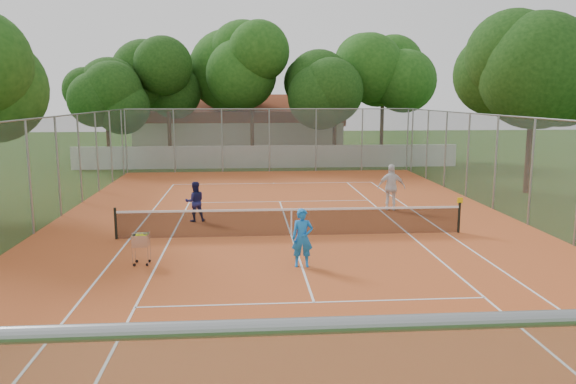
{
  "coord_description": "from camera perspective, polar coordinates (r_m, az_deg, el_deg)",
  "views": [
    {
      "loc": [
        -1.57,
        -18.8,
        4.77
      ],
      "look_at": [
        0.0,
        1.5,
        1.3
      ],
      "focal_mm": 35.0,
      "sensor_mm": 36.0,
      "label": 1
    }
  ],
  "objects": [
    {
      "name": "ground",
      "position": [
        19.45,
        0.34,
        -4.52
      ],
      "size": [
        120.0,
        120.0,
        0.0
      ],
      "primitive_type": "plane",
      "color": "#1E3D10",
      "rests_on": "ground"
    },
    {
      "name": "boundary_wall",
      "position": [
        38.04,
        -2.03,
        3.6
      ],
      "size": [
        26.0,
        0.3,
        1.5
      ],
      "primitive_type": "cube",
      "color": "white",
      "rests_on": "ground"
    },
    {
      "name": "tropical_trees",
      "position": [
        40.83,
        -2.25,
        9.99
      ],
      "size": [
        29.0,
        19.0,
        10.0
      ],
      "primitive_type": "cube",
      "color": "black",
      "rests_on": "ground"
    },
    {
      "name": "player_far_right",
      "position": [
        24.01,
        10.47,
        0.47
      ],
      "size": [
        1.22,
        0.72,
        1.95
      ],
      "primitive_type": "imported",
      "rotation": [
        0.0,
        0.0,
        2.92
      ],
      "color": "silver",
      "rests_on": "court_pad"
    },
    {
      "name": "clubhouse",
      "position": [
        47.87,
        -4.96,
        6.56
      ],
      "size": [
        16.4,
        9.0,
        4.4
      ],
      "primitive_type": "cube",
      "color": "beige",
      "rests_on": "ground"
    },
    {
      "name": "perimeter_fence",
      "position": [
        19.06,
        0.35,
        1.32
      ],
      "size": [
        18.0,
        34.0,
        4.0
      ],
      "primitive_type": "cube",
      "color": "slate",
      "rests_on": "ground"
    },
    {
      "name": "court_lines",
      "position": [
        19.45,
        0.34,
        -4.45
      ],
      "size": [
        10.98,
        23.78,
        0.01
      ],
      "primitive_type": "cube",
      "color": "white",
      "rests_on": "court_pad"
    },
    {
      "name": "court_pad",
      "position": [
        19.45,
        0.34,
        -4.49
      ],
      "size": [
        18.0,
        34.0,
        0.02
      ],
      "primitive_type": "cube",
      "color": "#BF5525",
      "rests_on": "ground"
    },
    {
      "name": "player_far_left",
      "position": [
        21.81,
        -9.43,
        -0.96
      ],
      "size": [
        0.86,
        0.74,
        1.55
      ],
      "primitive_type": "imported",
      "rotation": [
        0.0,
        0.0,
        3.36
      ],
      "color": "#1A1C50",
      "rests_on": "court_pad"
    },
    {
      "name": "tennis_net",
      "position": [
        19.34,
        0.34,
        -3.05
      ],
      "size": [
        11.88,
        0.1,
        0.98
      ],
      "primitive_type": "cube",
      "color": "black",
      "rests_on": "court_pad"
    },
    {
      "name": "player_near",
      "position": [
        15.82,
        1.47,
        -4.68
      ],
      "size": [
        0.63,
        0.43,
        1.66
      ],
      "primitive_type": "imported",
      "rotation": [
        0.0,
        0.0,
        -0.06
      ],
      "color": "blue",
      "rests_on": "court_pad"
    },
    {
      "name": "ball_hopper",
      "position": [
        16.58,
        -14.69,
        -5.53
      ],
      "size": [
        0.48,
        0.48,
        0.98
      ],
      "primitive_type": "cube",
      "rotation": [
        0.0,
        0.0,
        0.02
      ],
      "color": "#BABBC1",
      "rests_on": "court_pad"
    }
  ]
}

